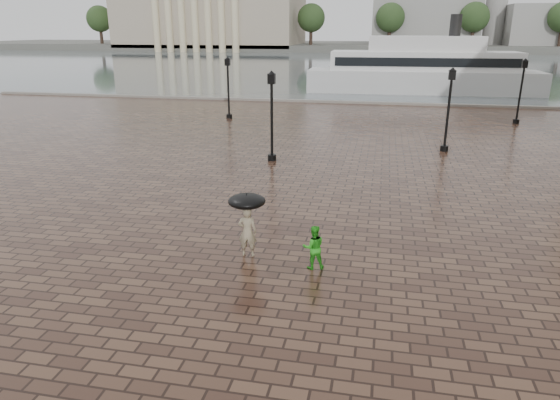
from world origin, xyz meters
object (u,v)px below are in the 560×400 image
street_lamps (367,99)px  child_pedestrian (314,247)px  adult_pedestrian (247,232)px  ferry_near (423,70)px

street_lamps → child_pedestrian: street_lamps is taller
adult_pedestrian → child_pedestrian: size_ratio=1.19×
ferry_near → adult_pedestrian: bearing=-101.8°
child_pedestrian → ferry_near: ferry_near is taller
adult_pedestrian → ferry_near: size_ratio=0.06×
child_pedestrian → street_lamps: bearing=-109.7°
adult_pedestrian → child_pedestrian: adult_pedestrian is taller
child_pedestrian → ferry_near: size_ratio=0.05×
street_lamps → ferry_near: 24.91m
child_pedestrian → adult_pedestrian: bearing=-29.5°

